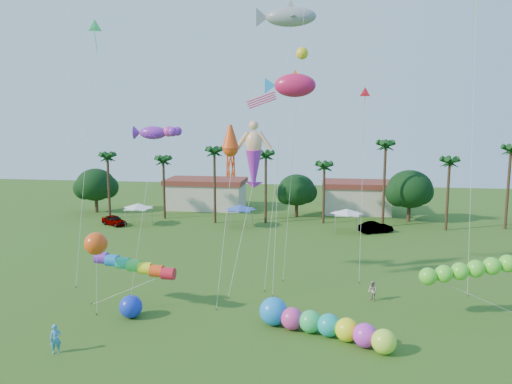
# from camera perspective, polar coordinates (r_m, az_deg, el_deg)

# --- Properties ---
(ground) EXTENTS (160.00, 160.00, 0.00)m
(ground) POSITION_cam_1_polar(r_m,az_deg,el_deg) (32.07, -2.71, -18.91)
(ground) COLOR #285116
(ground) RESTS_ON ground
(tree_line) EXTENTS (69.46, 8.91, 11.00)m
(tree_line) POSITION_cam_1_polar(r_m,az_deg,el_deg) (72.68, 6.65, 0.27)
(tree_line) COLOR #3A2819
(tree_line) RESTS_ON ground
(buildings_row) EXTENTS (35.00, 7.00, 4.00)m
(buildings_row) POSITION_cam_1_polar(r_m,az_deg,el_deg) (79.41, 1.94, -0.62)
(buildings_row) COLOR beige
(buildings_row) RESTS_ON ground
(tent_row) EXTENTS (31.00, 4.00, 0.60)m
(tent_row) POSITION_cam_1_polar(r_m,az_deg,el_deg) (66.36, -1.86, -1.82)
(tent_row) COLOR white
(tent_row) RESTS_ON ground
(car_a) EXTENTS (4.33, 3.45, 1.38)m
(car_a) POSITION_cam_1_polar(r_m,az_deg,el_deg) (71.13, -15.91, -3.13)
(car_a) COLOR #4C4C54
(car_a) RESTS_ON ground
(car_b) EXTENTS (4.60, 3.24, 1.44)m
(car_b) POSITION_cam_1_polar(r_m,az_deg,el_deg) (65.85, 13.51, -3.94)
(car_b) COLOR #4C4C54
(car_b) RESTS_ON ground
(spectator_a) EXTENTS (0.82, 0.75, 1.88)m
(spectator_a) POSITION_cam_1_polar(r_m,az_deg,el_deg) (35.11, -21.93, -15.32)
(spectator_a) COLOR #388CC6
(spectator_a) RESTS_ON ground
(spectator_b) EXTENTS (0.92, 1.00, 1.65)m
(spectator_b) POSITION_cam_1_polar(r_m,az_deg,el_deg) (42.19, 13.15, -10.97)
(spectator_b) COLOR #AA9E8E
(spectator_b) RESTS_ON ground
(caterpillar_inflatable) EXTENTS (9.49, 5.49, 2.02)m
(caterpillar_inflatable) POSITION_cam_1_polar(r_m,az_deg,el_deg) (35.37, 7.27, -14.71)
(caterpillar_inflatable) COLOR #D83892
(caterpillar_inflatable) RESTS_ON ground
(blue_ball) EXTENTS (1.70, 1.70, 1.70)m
(blue_ball) POSITION_cam_1_polar(r_m,az_deg,el_deg) (39.07, -14.11, -12.58)
(blue_ball) COLOR #1731D5
(blue_ball) RESTS_ON ground
(rainbow_tube) EXTENTS (8.42, 2.50, 3.57)m
(rainbow_tube) POSITION_cam_1_polar(r_m,az_deg,el_deg) (39.15, -12.38, -8.99)
(rainbow_tube) COLOR red
(rainbow_tube) RESTS_ON ground
(green_worm) EXTENTS (10.96, 2.09, 3.94)m
(green_worm) POSITION_cam_1_polar(r_m,az_deg,el_deg) (39.32, 19.06, -9.10)
(green_worm) COLOR #5ADD31
(green_worm) RESTS_ON ground
(orange_ball_kite) EXTENTS (1.96, 1.96, 6.25)m
(orange_ball_kite) POSITION_cam_1_polar(r_m,az_deg,el_deg) (39.36, -17.83, -5.64)
(orange_ball_kite) COLOR #EF4D13
(orange_ball_kite) RESTS_ON ground
(merman_kite) EXTENTS (2.77, 5.64, 13.93)m
(merman_kite) POSITION_cam_1_polar(r_m,az_deg,el_deg) (43.71, -0.27, 3.77)
(merman_kite) COLOR #F7BE8C
(merman_kite) RESTS_ON ground
(fish_kite) EXTENTS (5.59, 5.69, 18.55)m
(fish_kite) POSITION_cam_1_polar(r_m,az_deg,el_deg) (43.69, 4.48, 12.05)
(fish_kite) COLOR #CD164B
(fish_kite) RESTS_ON ground
(shark_kite) EXTENTS (6.47, 8.35, 24.84)m
(shark_kite) POSITION_cam_1_polar(r_m,az_deg,el_deg) (47.99, 4.00, 19.34)
(shark_kite) COLOR gray
(shark_kite) RESTS_ON ground
(squid_kite) EXTENTS (1.80, 5.47, 14.22)m
(squid_kite) POSITION_cam_1_polar(r_m,az_deg,el_deg) (41.29, -2.93, 4.93)
(squid_kite) COLOR #EA4613
(squid_kite) RESTS_ON ground
(lobster_kite) EXTENTS (4.15, 4.29, 14.24)m
(lobster_kite) POSITION_cam_1_polar(r_m,az_deg,el_deg) (43.53, -11.67, 6.65)
(lobster_kite) COLOR purple
(lobster_kite) RESTS_ON ground
(delta_kite_red) EXTENTS (1.12, 3.55, 17.47)m
(delta_kite_red) POSITION_cam_1_polar(r_m,az_deg,el_deg) (47.24, 12.34, 10.58)
(delta_kite_red) COLOR red
(delta_kite_red) RESTS_ON ground
(delta_kite_green) EXTENTS (1.65, 4.52, 23.29)m
(delta_kite_green) POSITION_cam_1_polar(r_m,az_deg,el_deg) (48.44, -17.95, 17.10)
(delta_kite_green) COLOR #34DF6B
(delta_kite_green) RESTS_ON ground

